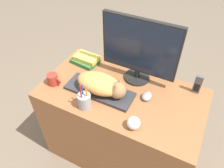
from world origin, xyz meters
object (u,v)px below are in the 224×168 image
pen_cup (84,101)px  baseball (134,123)px  monitor (140,49)px  computer_mouse (147,96)px  keyboard (99,91)px  coffee_mug (53,79)px  cat (102,84)px  phone (198,84)px  book_stack (86,59)px

pen_cup → baseball: 0.34m
monitor → computer_mouse: (0.13, -0.16, -0.24)m
keyboard → pen_cup: (-0.02, -0.15, 0.04)m
coffee_mug → keyboard: bearing=12.5°
cat → coffee_mug: cat is taller
phone → monitor: bearing=-172.8°
cat → book_stack: (-0.28, 0.24, -0.05)m
computer_mouse → baseball: 0.26m
cat → keyboard: bearing=180.0°
keyboard → pen_cup: 0.16m
coffee_mug → phone: 0.99m
phone → computer_mouse: bearing=-143.2°
baseball → phone: bearing=60.1°
computer_mouse → coffee_mug: size_ratio=0.82×
coffee_mug → cat: bearing=11.6°
baseball → book_stack: baseball is taller
monitor → book_stack: bearing=-178.8°
monitor → baseball: (0.15, -0.41, -0.22)m
book_stack → cat: bearing=-40.5°
pen_cup → phone: 0.76m
baseball → phone: size_ratio=0.57×
coffee_mug → pen_cup: 0.32m
cat → phone: 0.64m
phone → book_stack: size_ratio=0.64×
monitor → phone: bearing=7.2°
cat → computer_mouse: 0.30m
monitor → computer_mouse: 0.31m
keyboard → cat: cat is taller
cat → book_stack: size_ratio=1.60×
coffee_mug → pen_cup: bearing=-14.5°
cat → monitor: bearing=59.4°
cat → coffee_mug: size_ratio=3.35×
monitor → keyboard: bearing=-124.7°
phone → keyboard: bearing=-152.7°
baseball → coffee_mug: bearing=172.2°
monitor → pen_cup: bearing=-115.7°
cat → computer_mouse: bearing=18.4°
computer_mouse → phone: phone is taller
monitor → baseball: monitor is taller
computer_mouse → phone: bearing=36.8°
monitor → coffee_mug: monitor is taller
phone → book_stack: bearing=-175.8°
cat → pen_cup: (-0.05, -0.15, -0.03)m
coffee_mug → baseball: coffee_mug is taller
pen_cup → baseball: size_ratio=2.49×
cat → book_stack: 0.37m
pen_cup → baseball: pen_cup is taller
keyboard → coffee_mug: (-0.33, -0.07, 0.03)m
keyboard → cat: bearing=-0.0°
keyboard → coffee_mug: 0.34m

